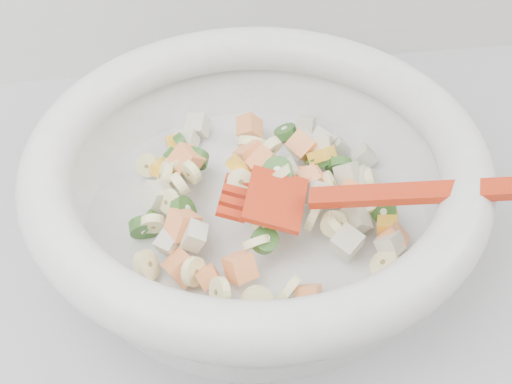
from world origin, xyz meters
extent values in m
cylinder|color=silver|center=(0.08, 1.46, 0.91)|extent=(0.33, 0.33, 0.02)
torus|color=silver|center=(0.08, 1.46, 0.98)|extent=(0.40, 0.40, 0.04)
cylinder|color=beige|center=(0.08, 1.52, 0.96)|extent=(0.03, 0.02, 0.03)
cylinder|color=beige|center=(0.07, 1.39, 0.95)|extent=(0.03, 0.02, 0.03)
cylinder|color=beige|center=(0.10, 1.50, 0.96)|extent=(0.03, 0.03, 0.03)
cylinder|color=beige|center=(0.10, 1.46, 0.97)|extent=(0.03, 0.04, 0.03)
cylinder|color=beige|center=(0.08, 1.41, 0.95)|extent=(0.04, 0.03, 0.03)
cylinder|color=beige|center=(0.18, 1.44, 0.94)|extent=(0.03, 0.03, 0.02)
cylinder|color=beige|center=(0.08, 1.42, 0.96)|extent=(0.03, 0.03, 0.03)
cylinder|color=beige|center=(-0.02, 1.52, 0.94)|extent=(0.03, 0.02, 0.03)
cylinder|color=beige|center=(0.14, 1.41, 0.94)|extent=(0.03, 0.02, 0.03)
cylinder|color=beige|center=(0.02, 1.38, 0.94)|extent=(0.03, 0.03, 0.03)
cylinder|color=beige|center=(-0.01, 1.44, 0.94)|extent=(0.03, 0.02, 0.03)
cylinder|color=beige|center=(0.15, 1.46, 0.95)|extent=(0.02, 0.03, 0.03)
cylinder|color=beige|center=(0.19, 1.47, 0.94)|extent=(0.02, 0.03, 0.03)
cylinder|color=beige|center=(-0.02, 1.39, 0.94)|extent=(0.03, 0.03, 0.03)
cylinder|color=beige|center=(0.18, 1.38, 0.93)|extent=(0.03, 0.04, 0.03)
cylinder|color=beige|center=(0.01, 1.51, 0.95)|extent=(0.04, 0.04, 0.02)
cylinder|color=beige|center=(0.14, 1.41, 0.95)|extent=(0.03, 0.03, 0.03)
cylinder|color=beige|center=(0.13, 1.42, 0.95)|extent=(0.03, 0.03, 0.04)
cylinder|color=beige|center=(0.07, 1.34, 0.94)|extent=(0.03, 0.02, 0.03)
cylinder|color=beige|center=(0.01, 1.47, 0.95)|extent=(0.02, 0.03, 0.03)
cylinder|color=beige|center=(0.00, 1.50, 0.94)|extent=(0.02, 0.04, 0.04)
cylinder|color=beige|center=(0.04, 1.36, 0.94)|extent=(0.02, 0.04, 0.03)
cylinder|color=beige|center=(0.00, 1.45, 0.95)|extent=(0.02, 0.03, 0.03)
cylinder|color=beige|center=(0.07, 1.45, 0.97)|extent=(0.03, 0.02, 0.03)
cylinder|color=beige|center=(0.03, 1.48, 0.95)|extent=(0.02, 0.03, 0.03)
cylinder|color=beige|center=(0.09, 1.35, 0.94)|extent=(0.03, 0.03, 0.04)
cube|color=#FF8250|center=(0.09, 1.47, 0.97)|extent=(0.04, 0.03, 0.03)
cube|color=#FF8250|center=(0.09, 1.56, 0.94)|extent=(0.03, 0.03, 0.04)
cube|color=#FF8250|center=(0.13, 1.52, 0.94)|extent=(0.04, 0.04, 0.03)
cube|color=#FF8250|center=(0.17, 1.45, 0.94)|extent=(0.04, 0.03, 0.04)
cube|color=#FF8250|center=(0.08, 1.50, 0.96)|extent=(0.03, 0.03, 0.03)
cube|color=#FF8250|center=(0.01, 1.42, 0.95)|extent=(0.04, 0.03, 0.03)
cube|color=#FF8250|center=(0.13, 1.46, 0.96)|extent=(0.02, 0.02, 0.02)
cube|color=#FF8250|center=(0.16, 1.45, 0.94)|extent=(0.03, 0.03, 0.03)
cube|color=#FF8250|center=(0.01, 1.39, 0.93)|extent=(0.04, 0.04, 0.04)
cube|color=#FF8250|center=(0.13, 1.46, 0.95)|extent=(0.04, 0.03, 0.03)
cube|color=#FF8250|center=(0.04, 1.34, 0.93)|extent=(0.03, 0.03, 0.03)
cube|color=#FF8250|center=(0.19, 1.40, 0.93)|extent=(0.03, 0.03, 0.03)
cube|color=#FF8250|center=(0.03, 1.38, 0.94)|extent=(0.02, 0.03, 0.03)
cube|color=#FF8250|center=(0.11, 1.34, 0.93)|extent=(0.02, 0.03, 0.03)
cube|color=#FF8250|center=(0.06, 1.38, 0.94)|extent=(0.03, 0.03, 0.03)
cube|color=#FF8250|center=(0.02, 1.51, 0.95)|extent=(0.04, 0.03, 0.03)
cylinder|color=green|center=(0.10, 1.46, 0.97)|extent=(0.03, 0.03, 0.03)
cylinder|color=green|center=(0.02, 1.44, 0.95)|extent=(0.03, 0.04, 0.04)
cylinder|color=green|center=(-0.02, 1.44, 0.93)|extent=(0.04, 0.02, 0.04)
cylinder|color=green|center=(0.03, 1.52, 0.94)|extent=(0.03, 0.03, 0.03)
cylinder|color=green|center=(0.19, 1.43, 0.94)|extent=(0.03, 0.03, 0.03)
cylinder|color=green|center=(0.08, 1.40, 0.95)|extent=(0.03, 0.03, 0.02)
cylinder|color=green|center=(0.15, 1.50, 0.94)|extent=(0.03, 0.04, 0.03)
cylinder|color=green|center=(0.16, 1.49, 0.94)|extent=(0.04, 0.02, 0.04)
cylinder|color=green|center=(-0.02, 1.45, 0.93)|extent=(0.03, 0.03, 0.03)
cylinder|color=green|center=(0.13, 1.56, 0.93)|extent=(0.03, 0.03, 0.02)
cylinder|color=green|center=(0.01, 1.53, 0.94)|extent=(0.03, 0.03, 0.03)
cylinder|color=green|center=(0.02, 1.55, 0.93)|extent=(0.02, 0.03, 0.03)
cube|color=beige|center=(0.13, 1.44, 0.96)|extent=(0.03, 0.03, 0.03)
cube|color=beige|center=(0.16, 1.54, 0.93)|extent=(0.03, 0.04, 0.04)
cube|color=beige|center=(0.04, 1.58, 0.93)|extent=(0.03, 0.03, 0.03)
cube|color=beige|center=(0.11, 1.47, 0.96)|extent=(0.03, 0.03, 0.03)
cube|color=beige|center=(0.17, 1.47, 0.94)|extent=(0.03, 0.03, 0.03)
cube|color=beige|center=(0.14, 1.53, 0.94)|extent=(0.03, 0.03, 0.03)
cube|color=beige|center=(-0.01, 1.47, 0.94)|extent=(0.04, 0.03, 0.03)
cube|color=beige|center=(0.00, 1.41, 0.94)|extent=(0.03, 0.03, 0.02)
cube|color=beige|center=(0.16, 1.42, 0.94)|extent=(0.03, 0.03, 0.03)
cube|color=beige|center=(0.19, 1.51, 0.93)|extent=(0.03, 0.02, 0.03)
cube|color=beige|center=(0.15, 1.56, 0.94)|extent=(0.02, 0.03, 0.02)
cube|color=beige|center=(0.19, 1.39, 0.93)|extent=(0.03, 0.03, 0.03)
cube|color=beige|center=(0.02, 1.41, 0.95)|extent=(0.03, 0.02, 0.03)
cube|color=beige|center=(0.17, 1.53, 0.93)|extent=(0.02, 0.02, 0.02)
cube|color=beige|center=(0.15, 1.52, 0.94)|extent=(0.02, 0.03, 0.03)
cube|color=beige|center=(0.02, 1.56, 0.93)|extent=(0.03, 0.03, 0.03)
cube|color=beige|center=(0.15, 1.39, 0.94)|extent=(0.03, 0.03, 0.03)
cube|color=beige|center=(0.18, 1.47, 0.93)|extent=(0.03, 0.03, 0.03)
cube|color=yellow|center=(0.07, 1.47, 0.97)|extent=(0.03, 0.03, 0.03)
cube|color=yellow|center=(0.00, 1.51, 0.93)|extent=(0.03, 0.02, 0.02)
cube|color=yellow|center=(0.09, 1.33, 0.92)|extent=(0.02, 0.03, 0.03)
cube|color=yellow|center=(0.19, 1.42, 0.93)|extent=(0.02, 0.03, 0.02)
cube|color=yellow|center=(0.01, 1.55, 0.93)|extent=(0.02, 0.03, 0.01)
cube|color=yellow|center=(0.00, 1.52, 0.93)|extent=(0.03, 0.03, 0.01)
cube|color=yellow|center=(0.15, 1.50, 0.94)|extent=(0.03, 0.03, 0.03)
cube|color=#B5280F|center=(0.09, 1.42, 0.97)|extent=(0.06, 0.07, 0.02)
cube|color=#B5280F|center=(0.07, 1.45, 0.97)|extent=(0.03, 0.02, 0.01)
cube|color=#B5280F|center=(0.06, 1.44, 0.97)|extent=(0.03, 0.02, 0.01)
cube|color=#B5280F|center=(0.06, 1.43, 0.97)|extent=(0.03, 0.02, 0.01)
cube|color=#B5280F|center=(0.05, 1.41, 0.97)|extent=(0.03, 0.02, 0.01)
cube|color=#B5280F|center=(0.20, 1.39, 0.99)|extent=(0.17, 0.07, 0.04)
camera|label=1|loc=(0.02, 1.00, 1.38)|focal=50.00mm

